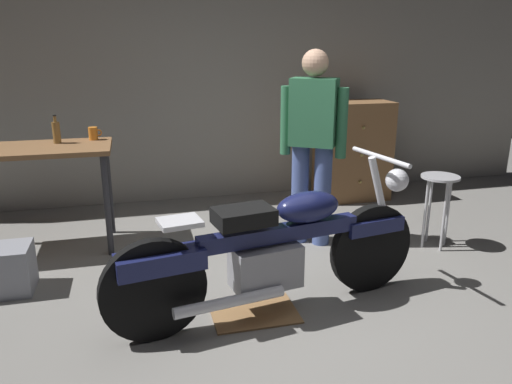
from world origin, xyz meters
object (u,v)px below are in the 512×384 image
motorcycle (275,249)px  shop_stool (439,192)px  bottle (56,132)px  person_standing (313,140)px  wooden_dresser (353,151)px  storage_bin (0,270)px  mug_orange_travel (93,133)px

motorcycle → shop_stool: motorcycle is taller
motorcycle → bottle: size_ratio=9.01×
person_standing → shop_stool: (1.02, -0.36, -0.43)m
wooden_dresser → storage_bin: 3.70m
shop_stool → storage_bin: 3.50m
shop_stool → bottle: 3.28m
wooden_dresser → bottle: bearing=-168.7°
person_standing → storage_bin: bearing=40.9°
wooden_dresser → mug_orange_travel: 2.80m
motorcycle → person_standing: bearing=49.6°
storage_bin → bottle: bottle is taller
person_standing → storage_bin: 2.60m
shop_stool → wooden_dresser: (-0.11, 1.49, 0.05)m
storage_bin → mug_orange_travel: 1.40m
motorcycle → storage_bin: (-1.82, 0.73, -0.28)m
mug_orange_travel → bottle: bottle is taller
shop_stool → mug_orange_travel: (-2.83, 0.97, 0.46)m
person_standing → bottle: bearing=18.9°
person_standing → shop_stool: bearing=-166.6°
shop_stool → wooden_dresser: bearing=94.1°
person_standing → shop_stool: size_ratio=2.61×
wooden_dresser → bottle: (-3.01, -0.60, 0.45)m
storage_bin → wooden_dresser: bearing=23.6°
mug_orange_travel → storage_bin: bearing=-124.3°
wooden_dresser → bottle: bottle is taller
wooden_dresser → person_standing: bearing=-129.0°
motorcycle → mug_orange_travel: size_ratio=18.93×
shop_stool → bottle: bottle is taller
storage_bin → motorcycle: bearing=-21.8°
motorcycle → person_standing: person_standing is taller
shop_stool → storage_bin: bearing=179.7°
motorcycle → storage_bin: bearing=148.5°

